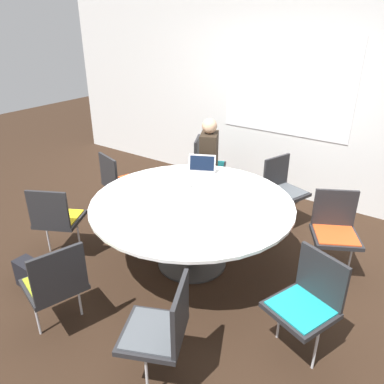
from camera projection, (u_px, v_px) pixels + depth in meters
The scene contains 15 objects.
ground_plane at pixel (192, 262), 4.01m from camera, with size 16.00×16.00×0.00m, color black.
wall_back at pixel (286, 100), 5.07m from camera, with size 8.00×0.07×2.70m.
conference_table at pixel (192, 210), 3.74m from camera, with size 2.01×2.01×0.74m.
chair_0 at pixel (206, 162), 5.34m from camera, with size 0.57×0.58×0.84m.
chair_1 at pixel (119, 180), 4.77m from camera, with size 0.54×0.53×0.84m.
chair_2 at pixel (56, 216), 3.90m from camera, with size 0.58×0.58×0.84m.
chair_3 at pixel (56, 281), 2.95m from camera, with size 0.53×0.54×0.84m.
chair_4 at pixel (162, 327), 2.52m from camera, with size 0.56×0.57×0.84m.
chair_5 at pixel (308, 299), 2.77m from camera, with size 0.56×0.55×0.84m.
chair_6 at pixel (335, 227), 3.71m from camera, with size 0.59×0.58×0.84m.
chair_7 at pixel (283, 186), 4.59m from camera, with size 0.54×0.55×0.84m.
person_0 at pixel (210, 155), 5.03m from camera, with size 0.36×0.42×1.19m.
laptop at pixel (201, 170), 4.30m from camera, with size 0.38×0.34×0.21m.
coffee_cup at pixel (187, 185), 3.96m from camera, with size 0.08×0.08×0.08m.
handbag at pixel (32, 276), 3.58m from camera, with size 0.36×0.16×0.28m.
Camera 1 is at (1.90, -2.70, 2.40)m, focal length 35.00 mm.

